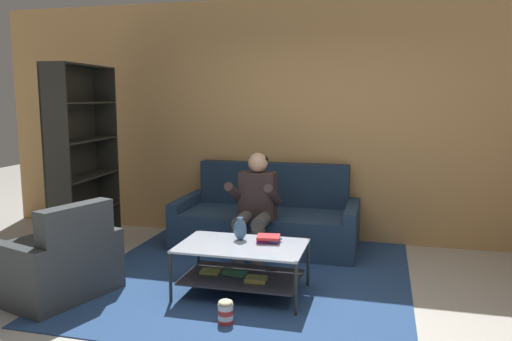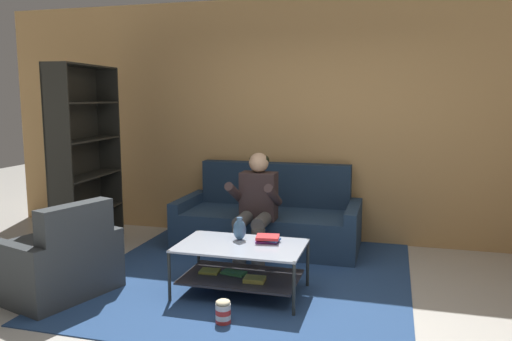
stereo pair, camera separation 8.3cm
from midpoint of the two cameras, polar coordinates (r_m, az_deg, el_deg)
ground at (r=4.04m, az=0.93°, el=-16.97°), size 16.80×16.80×0.00m
back_partition at (r=6.08m, az=6.44°, el=5.67°), size 8.40×0.12×2.90m
couch at (r=5.84m, az=0.90°, el=-5.80°), size 2.08×0.93×0.95m
person_seated_center at (r=5.23m, az=-0.55°, el=-3.75°), size 0.50×0.58×1.15m
coffee_table at (r=4.45m, az=-2.18°, el=-10.36°), size 1.10×0.68×0.45m
area_rug at (r=5.11m, az=-0.79°, el=-11.35°), size 3.03×3.40×0.01m
vase at (r=4.53m, az=-2.34°, el=-6.74°), size 0.12×0.12×0.21m
book_stack at (r=4.47m, az=0.88°, el=-7.78°), size 0.23×0.20×0.06m
bookshelf at (r=6.00m, az=-19.95°, el=-0.59°), size 0.39×1.14×2.09m
armchair at (r=4.81m, az=-22.52°, el=-9.80°), size 1.09×1.12×0.85m
popcorn_tub at (r=3.98m, az=-4.12°, el=-15.82°), size 0.12×0.12×0.20m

